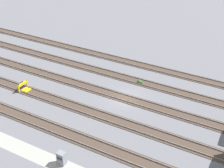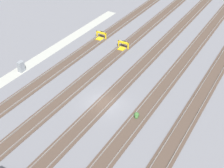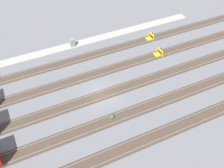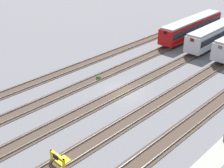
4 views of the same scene
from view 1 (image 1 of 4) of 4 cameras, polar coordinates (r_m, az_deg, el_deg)
ground_plane at (r=44.86m, az=2.24°, el=-2.59°), size 400.00×400.00×0.00m
service_walkway at (r=35.23m, az=-9.03°, el=-14.69°), size 54.00×2.00×0.01m
rail_track_nearest at (r=37.83m, az=-4.85°, el=-10.29°), size 90.00×2.23×0.21m
rail_track_near_inner at (r=41.16m, az=-0.98°, el=-6.10°), size 90.00×2.24×0.21m
rail_track_middle at (r=44.84m, az=2.24°, el=-2.55°), size 90.00×2.24×0.21m
rail_track_far_inner at (r=48.77m, az=4.94°, el=0.46°), size 90.00×2.23×0.21m
rail_track_farthest at (r=52.92m, az=7.23°, el=3.00°), size 90.00×2.23×0.21m
bumper_stop_near_inner_track at (r=48.19m, az=-15.74°, el=-0.52°), size 1.34×2.00×1.22m
electrical_cabinet at (r=34.99m, az=-9.20°, el=-13.25°), size 0.90×0.73×1.60m
weed_clump at (r=48.30m, az=5.03°, el=0.38°), size 0.92×0.70×0.64m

